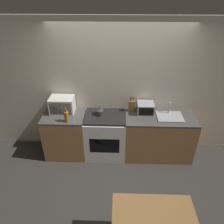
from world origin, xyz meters
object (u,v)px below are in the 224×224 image
at_px(kettle, 100,111).
at_px(toaster_oven, 145,108).
at_px(stove_range, 105,135).
at_px(dining_table, 154,224).
at_px(bottle, 67,116).
at_px(microwave, 62,105).

distance_m(kettle, toaster_oven, 0.87).
distance_m(stove_range, dining_table, 2.06).
distance_m(bottle, toaster_oven, 1.47).
distance_m(kettle, dining_table, 2.15).
height_order(bottle, toaster_oven, bottle).
xyz_separation_m(bottle, toaster_oven, (1.43, 0.35, -0.01)).
bearing_deg(toaster_oven, stove_range, -169.13).
bearing_deg(toaster_oven, dining_table, -92.01).
bearing_deg(dining_table, bottle, 128.20).
height_order(microwave, toaster_oven, microwave).
bearing_deg(stove_range, microwave, 171.24).
distance_m(toaster_oven, dining_table, 2.10).
bearing_deg(kettle, stove_range, -25.92).
height_order(stove_range, bottle, bottle).
xyz_separation_m(stove_range, dining_table, (0.69, -1.93, 0.20)).
xyz_separation_m(microwave, bottle, (0.15, -0.33, -0.05)).
xyz_separation_m(toaster_oven, dining_table, (-0.07, -2.07, -0.35)).
relative_size(kettle, toaster_oven, 0.54).
height_order(bottle, dining_table, bottle).
relative_size(kettle, dining_table, 0.17).
bearing_deg(kettle, microwave, 173.98).
bearing_deg(toaster_oven, bottle, -166.16).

